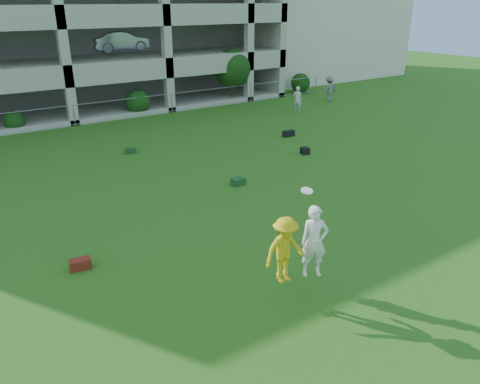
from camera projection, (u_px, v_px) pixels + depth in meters
ground at (296, 285)px, 11.61m from camera, size 100.00×100.00×0.00m
stucco_building at (292, 17)px, 43.01m from camera, size 16.00×14.00×10.00m
bystander_e at (297, 99)px, 29.11m from camera, size 0.65×0.69×1.59m
bystander_f at (329, 89)px, 32.06m from camera, size 1.11×0.67×1.69m
bag_red_a at (80, 264)px, 12.26m from camera, size 0.59×0.39×0.28m
bag_green_c at (238, 182)px, 17.82m from camera, size 0.54×0.40×0.26m
crate_d at (305, 151)px, 21.37m from camera, size 0.43×0.43×0.30m
bag_black_e at (289, 133)px, 24.10m from camera, size 0.62×0.35×0.30m
bag_green_g at (130, 151)px, 21.45m from camera, size 0.56×0.42×0.25m
frisbee_contest at (295, 247)px, 10.67m from camera, size 1.82×0.68×2.33m
parking_garage at (25, 8)px, 30.52m from camera, size 30.00×14.00×12.00m
fence at (74, 115)px, 25.93m from camera, size 36.06×0.06×1.20m
shrub_row at (145, 89)px, 28.49m from camera, size 34.38×2.52×3.50m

